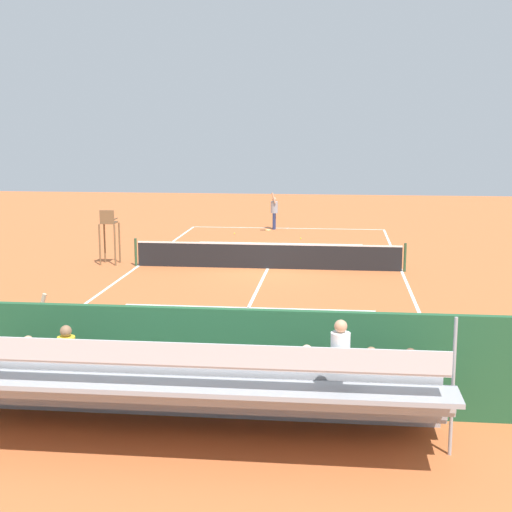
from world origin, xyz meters
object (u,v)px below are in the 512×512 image
(tennis_racket, at_px, (268,230))
(tennis_net, at_px, (268,256))
(tennis_ball_near, at_px, (235,233))
(bleacher_stand, at_px, (185,387))
(umpire_chair, at_px, (109,231))
(equipment_bag, at_px, (204,389))
(line_judge, at_px, (39,338))
(courtside_bench, at_px, (307,373))
(tennis_ball_far, at_px, (301,238))
(tennis_player, at_px, (274,210))

(tennis_racket, bearing_deg, tennis_net, 95.40)
(tennis_ball_near, bearing_deg, bleacher_stand, 95.94)
(tennis_net, distance_m, umpire_chair, 6.26)
(equipment_bag, height_order, line_judge, line_judge)
(umpire_chair, relative_size, line_judge, 1.11)
(bleacher_stand, bearing_deg, umpire_chair, -68.17)
(tennis_racket, distance_m, tennis_ball_near, 2.13)
(courtside_bench, bearing_deg, tennis_racket, -82.69)
(tennis_ball_near, distance_m, line_judge, 21.75)
(tennis_net, bearing_deg, bleacher_stand, 90.07)
(tennis_ball_far, relative_size, line_judge, 0.03)
(tennis_net, height_order, tennis_ball_near, tennis_net)
(tennis_player, relative_size, tennis_ball_far, 29.18)
(courtside_bench, relative_size, line_judge, 0.93)
(tennis_racket, xyz_separation_m, tennis_ball_near, (1.52, 1.49, 0.02))
(umpire_chair, xyz_separation_m, tennis_ball_near, (-3.72, -8.43, -1.28))
(tennis_net, relative_size, tennis_ball_near, 156.06)
(tennis_racket, bearing_deg, umpire_chair, 62.16)
(tennis_racket, bearing_deg, tennis_ball_near, 44.49)
(bleacher_stand, bearing_deg, tennis_player, -88.49)
(bleacher_stand, xyz_separation_m, courtside_bench, (-2.03, -2.05, -0.37))
(umpire_chair, distance_m, tennis_ball_far, 10.17)
(umpire_chair, xyz_separation_m, equipment_bag, (-6.20, 13.60, -1.13))
(tennis_net, distance_m, equipment_bag, 13.40)
(bleacher_stand, height_order, umpire_chair, bleacher_stand)
(bleacher_stand, relative_size, tennis_ball_far, 137.27)
(equipment_bag, distance_m, tennis_ball_near, 22.18)
(tennis_player, distance_m, tennis_ball_near, 2.82)
(bleacher_stand, distance_m, tennis_ball_near, 24.10)
(courtside_bench, height_order, line_judge, line_judge)
(tennis_ball_near, xyz_separation_m, tennis_ball_far, (-3.35, 1.25, 0.00))
(tennis_ball_far, bearing_deg, line_judge, 77.88)
(tennis_net, bearing_deg, courtside_bench, 98.76)
(umpire_chair, bearing_deg, courtside_bench, 121.46)
(equipment_bag, height_order, tennis_player, tennis_player)
(tennis_net, bearing_deg, equipment_bag, 89.99)
(tennis_net, height_order, umpire_chair, umpire_chair)
(umpire_chair, xyz_separation_m, line_judge, (-2.68, 13.27, -0.30))
(tennis_ball_far, bearing_deg, equipment_bag, 87.57)
(tennis_net, xyz_separation_m, equipment_bag, (0.00, 13.40, -0.32))
(courtside_bench, xyz_separation_m, tennis_player, (2.71, -23.83, 0.46))
(umpire_chair, xyz_separation_m, courtside_bench, (-8.24, 13.47, -0.76))
(umpire_chair, xyz_separation_m, tennis_player, (-5.53, -10.36, -0.30))
(tennis_player, bearing_deg, tennis_ball_far, 115.93)
(bleacher_stand, xyz_separation_m, tennis_racket, (0.98, -25.45, -0.92))
(tennis_player, xyz_separation_m, tennis_racket, (0.29, 0.43, -1.00))
(tennis_net, bearing_deg, tennis_player, -86.40)
(courtside_bench, relative_size, tennis_ball_far, 27.27)
(umpire_chair, bearing_deg, tennis_ball_far, -134.57)
(tennis_net, height_order, line_judge, line_judge)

